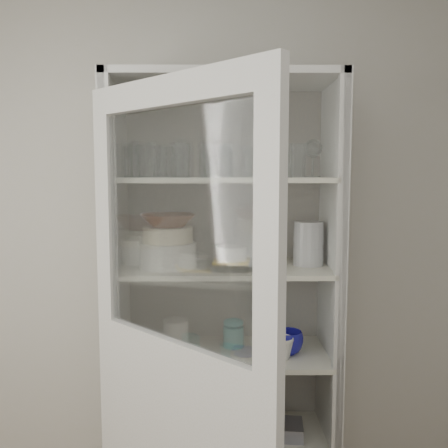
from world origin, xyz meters
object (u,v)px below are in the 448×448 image
at_px(cupboard_door, 176,403).
at_px(mug_blue, 288,342).
at_px(cream_dish, 167,429).
at_px(grey_bowl_stack, 308,243).
at_px(goblet_2, 224,158).
at_px(cream_bowl, 168,235).
at_px(goblet_1, 220,160).
at_px(glass_platter, 232,264).
at_px(goblet_0, 136,157).
at_px(plate_stack_front, 168,255).
at_px(goblet_3, 313,157).
at_px(plate_stack_back, 139,250).
at_px(mug_teal, 275,337).
at_px(teal_jar, 234,334).
at_px(white_canister, 176,335).
at_px(mug_white, 282,348).
at_px(white_ramekin, 232,253).
at_px(terracotta_bowl, 168,220).
at_px(measuring_cups, 144,354).
at_px(tin_box, 280,429).
at_px(pantry_cabinet, 224,329).
at_px(yellow_trivet, 232,261).

bearing_deg(cupboard_door, mug_blue, 89.97).
bearing_deg(cream_dish, grey_bowl_stack, 3.54).
relative_size(goblet_2, cream_bowl, 0.80).
distance_m(cupboard_door, goblet_1, 1.07).
bearing_deg(glass_platter, goblet_0, 163.81).
relative_size(cream_bowl, mug_blue, 1.66).
bearing_deg(cream_bowl, cream_dish, 179.87).
bearing_deg(plate_stack_front, goblet_3, 8.90).
xyz_separation_m(plate_stack_back, mug_teal, (0.65, -0.06, -0.41)).
relative_size(glass_platter, mug_blue, 2.39).
relative_size(glass_platter, teal_jar, 2.73).
relative_size(plate_stack_front, white_canister, 1.83).
distance_m(grey_bowl_stack, mug_teal, 0.48).
height_order(cupboard_door, mug_blue, cupboard_door).
bearing_deg(cupboard_door, mug_white, 88.79).
height_order(glass_platter, mug_white, glass_platter).
height_order(goblet_2, mug_teal, goblet_2).
height_order(mug_teal, mug_white, mug_white).
distance_m(mug_white, cream_dish, 0.67).
bearing_deg(teal_jar, goblet_3, 3.48).
distance_m(glass_platter, white_ramekin, 0.05).
bearing_deg(terracotta_bowl, measuring_cups, -149.86).
height_order(goblet_3, tin_box, goblet_3).
bearing_deg(plate_stack_front, terracotta_bowl, 0.00).
relative_size(goblet_3, mug_white, 1.83).
xyz_separation_m(goblet_0, goblet_3, (0.82, -0.04, 0.00)).
bearing_deg(terracotta_bowl, goblet_0, 137.60).
xyz_separation_m(cream_bowl, mug_blue, (0.54, -0.01, -0.49)).
height_order(mug_teal, cream_dish, mug_teal).
distance_m(goblet_3, plate_stack_back, 0.93).
xyz_separation_m(mug_blue, mug_teal, (-0.05, 0.08, -0.01)).
bearing_deg(goblet_2, white_ramekin, -73.03).
bearing_deg(grey_bowl_stack, white_canister, 179.38).
distance_m(pantry_cabinet, white_canister, 0.23).
bearing_deg(glass_platter, goblet_1, 119.94).
distance_m(terracotta_bowl, tin_box, 1.10).
distance_m(goblet_0, mug_white, 1.10).
relative_size(plate_stack_back, cream_bowl, 0.89).
height_order(terracotta_bowl, measuring_cups, terracotta_bowl).
bearing_deg(yellow_trivet, mug_teal, 15.24).
xyz_separation_m(mug_white, measuring_cups, (-0.61, 0.01, -0.03)).
relative_size(white_ramekin, measuring_cups, 1.45).
xyz_separation_m(goblet_0, teal_jar, (0.46, -0.06, -0.84)).
xyz_separation_m(white_canister, cream_dish, (-0.04, -0.05, -0.44)).
xyz_separation_m(pantry_cabinet, terracotta_bowl, (-0.25, -0.09, 0.53)).
xyz_separation_m(pantry_cabinet, mug_teal, (0.24, -0.02, -0.03)).
relative_size(cupboard_door, mug_white, 19.27).
xyz_separation_m(terracotta_bowl, mug_blue, (0.54, -0.01, -0.56)).
bearing_deg(terracotta_bowl, glass_platter, 3.31).
bearing_deg(mug_blue, yellow_trivet, 160.74).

